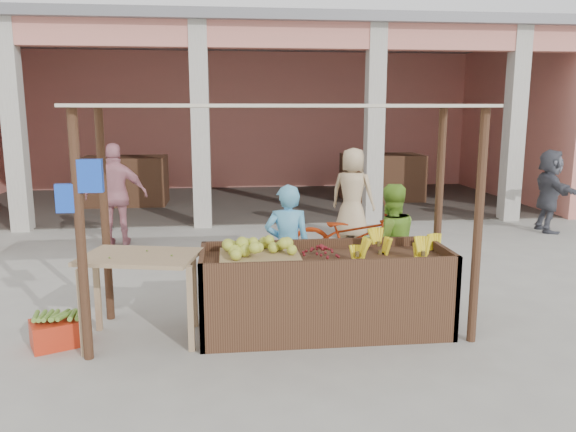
{
  "coord_description": "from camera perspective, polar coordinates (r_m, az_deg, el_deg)",
  "views": [
    {
      "loc": [
        -0.51,
        -5.63,
        2.33
      ],
      "look_at": [
        0.24,
        1.2,
        1.03
      ],
      "focal_mm": 35.0,
      "sensor_mm": 36.0,
      "label": 1
    }
  ],
  "objects": [
    {
      "name": "ground",
      "position": [
        6.11,
        -1.04,
        -11.69
      ],
      "size": [
        60.0,
        60.0,
        0.0
      ],
      "primitive_type": "plane",
      "color": "gray",
      "rests_on": "ground"
    },
    {
      "name": "market_building",
      "position": [
        14.57,
        -4.17,
        12.17
      ],
      "size": [
        14.4,
        6.4,
        4.2
      ],
      "color": "tan",
      "rests_on": "ground"
    },
    {
      "name": "fruit_stall",
      "position": [
        6.04,
        3.72,
        -7.96
      ],
      "size": [
        2.6,
        0.95,
        0.8
      ],
      "primitive_type": "cube",
      "color": "#4E311F",
      "rests_on": "ground"
    },
    {
      "name": "stall_awning",
      "position": [
        5.72,
        -1.31,
        7.18
      ],
      "size": [
        4.09,
        1.35,
        2.39
      ],
      "color": "#4E311F",
      "rests_on": "ground"
    },
    {
      "name": "banana_heap",
      "position": [
        6.03,
        10.93,
        -3.17
      ],
      "size": [
        1.15,
        0.62,
        0.21
      ],
      "primitive_type": null,
      "color": "yellow",
      "rests_on": "fruit_stall"
    },
    {
      "name": "melon_tray",
      "position": [
        5.79,
        -2.9,
        -3.59
      ],
      "size": [
        0.83,
        0.72,
        0.21
      ],
      "color": "#96794D",
      "rests_on": "fruit_stall"
    },
    {
      "name": "berry_heap",
      "position": [
        5.94,
        3.35,
        -3.49
      ],
      "size": [
        0.47,
        0.39,
        0.15
      ],
      "primitive_type": "ellipsoid",
      "color": "maroon",
      "rests_on": "fruit_stall"
    },
    {
      "name": "side_table",
      "position": [
        5.86,
        -14.78,
        -5.19
      ],
      "size": [
        1.26,
        0.97,
        0.9
      ],
      "rotation": [
        0.0,
        0.0,
        -0.22
      ],
      "color": "#A18561",
      "rests_on": "ground"
    },
    {
      "name": "papaya_pile",
      "position": [
        5.79,
        -14.9,
        -2.79
      ],
      "size": [
        0.76,
        0.43,
        0.22
      ],
      "primitive_type": null,
      "color": "#4B802A",
      "rests_on": "side_table"
    },
    {
      "name": "red_crate",
      "position": [
        6.19,
        -22.27,
        -10.9
      ],
      "size": [
        0.62,
        0.55,
        0.27
      ],
      "primitive_type": "cube",
      "rotation": [
        0.0,
        0.0,
        0.43
      ],
      "color": "red",
      "rests_on": "ground"
    },
    {
      "name": "plantain_bundle",
      "position": [
        6.14,
        -22.38,
        -9.4
      ],
      "size": [
        0.39,
        0.28,
        0.08
      ],
      "primitive_type": null,
      "color": "olive",
      "rests_on": "red_crate"
    },
    {
      "name": "produce_sacks",
      "position": [
        11.71,
        11.24,
        0.48
      ],
      "size": [
        0.76,
        0.71,
        0.57
      ],
      "color": "maroon",
      "rests_on": "ground"
    },
    {
      "name": "vendor_blue",
      "position": [
        6.6,
        -0.04,
        -2.75
      ],
      "size": [
        0.63,
        0.49,
        1.59
      ],
      "primitive_type": "imported",
      "rotation": [
        0.0,
        0.0,
        3.05
      ],
      "color": "#59AEDE",
      "rests_on": "ground"
    },
    {
      "name": "vendor_green",
      "position": [
        6.89,
        10.28,
        -2.51
      ],
      "size": [
        0.8,
        0.53,
        1.55
      ],
      "primitive_type": "imported",
      "rotation": [
        0.0,
        0.0,
        3.27
      ],
      "color": "#82BF35",
      "rests_on": "ground"
    },
    {
      "name": "motorcycle",
      "position": [
        8.34,
        6.49,
        -2.03
      ],
      "size": [
        1.11,
        2.01,
        1.0
      ],
      "primitive_type": "imported",
      "rotation": [
        0.0,
        0.0,
        1.32
      ],
      "color": "maroon",
      "rests_on": "ground"
    },
    {
      "name": "shopper_b",
      "position": [
        10.06,
        -17.06,
        2.37
      ],
      "size": [
        1.14,
        0.63,
        1.9
      ],
      "primitive_type": "imported",
      "rotation": [
        0.0,
        0.0,
        3.18
      ],
      "color": "#C57C87",
      "rests_on": "ground"
    },
    {
      "name": "shopper_c",
      "position": [
        10.31,
        6.59,
        2.8
      ],
      "size": [
        1.06,
        0.95,
        1.84
      ],
      "primitive_type": "imported",
      "rotation": [
        0.0,
        0.0,
        2.6
      ],
      "color": "tan",
      "rests_on": "ground"
    },
    {
      "name": "shopper_d",
      "position": [
        11.91,
        25.03,
        2.54
      ],
      "size": [
        0.87,
        1.63,
        1.68
      ],
      "primitive_type": "imported",
      "rotation": [
        0.0,
        0.0,
        1.42
      ],
      "color": "#494B55",
      "rests_on": "ground"
    }
  ]
}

